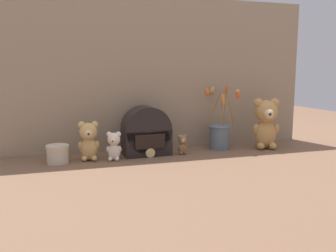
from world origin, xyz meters
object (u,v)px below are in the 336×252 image
(vintage_radio, at_px, (146,134))
(teddy_bear_large, at_px, (266,122))
(teddy_bear_tiny, at_px, (182,144))
(teddy_bear_small, at_px, (114,145))
(teddy_bear_medium, at_px, (89,140))
(flower_vase, at_px, (220,132))
(decorative_tin_tall, at_px, (58,154))

(vintage_radio, bearing_deg, teddy_bear_large, -4.34)
(teddy_bear_tiny, bearing_deg, teddy_bear_small, -176.20)
(teddy_bear_medium, height_order, flower_vase, flower_vase)
(teddy_bear_tiny, relative_size, flower_vase, 0.29)
(teddy_bear_small, bearing_deg, teddy_bear_tiny, 3.80)
(teddy_bear_large, xyz_separation_m, flower_vase, (-0.22, 0.06, -0.05))
(teddy_bear_small, relative_size, vintage_radio, 0.56)
(teddy_bear_small, bearing_deg, flower_vase, 8.19)
(teddy_bear_small, distance_m, teddy_bear_tiny, 0.31)
(teddy_bear_tiny, xyz_separation_m, flower_vase, (0.21, 0.05, 0.03))
(teddy_bear_large, relative_size, teddy_bear_tiny, 2.69)
(teddy_bear_medium, xyz_separation_m, teddy_bear_tiny, (0.41, -0.01, -0.04))
(teddy_bear_medium, xyz_separation_m, flower_vase, (0.62, 0.04, -0.01))
(teddy_bear_tiny, distance_m, flower_vase, 0.22)
(teddy_bear_tiny, height_order, flower_vase, flower_vase)
(teddy_bear_small, height_order, vintage_radio, vintage_radio)
(teddy_bear_medium, relative_size, teddy_bear_tiny, 1.83)
(teddy_bear_large, relative_size, teddy_bear_small, 2.00)
(flower_vase, relative_size, decorative_tin_tall, 3.41)
(teddy_bear_tiny, bearing_deg, vintage_radio, 165.11)
(teddy_bear_tiny, bearing_deg, teddy_bear_large, -0.31)
(flower_vase, bearing_deg, teddy_bear_tiny, -165.44)
(flower_vase, bearing_deg, teddy_bear_large, -14.64)
(teddy_bear_medium, distance_m, decorative_tin_tall, 0.13)
(teddy_bear_large, distance_m, teddy_bear_medium, 0.83)
(teddy_bear_small, xyz_separation_m, teddy_bear_tiny, (0.31, 0.02, -0.02))
(teddy_bear_tiny, bearing_deg, flower_vase, 14.56)
(vintage_radio, bearing_deg, teddy_bear_tiny, -14.89)
(decorative_tin_tall, bearing_deg, vintage_radio, 6.23)
(decorative_tin_tall, bearing_deg, teddy_bear_tiny, -0.03)
(teddy_bear_medium, relative_size, vintage_radio, 0.76)
(teddy_bear_small, height_order, teddy_bear_tiny, teddy_bear_small)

